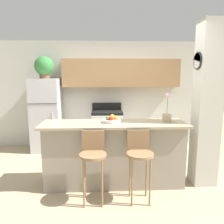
{
  "coord_description": "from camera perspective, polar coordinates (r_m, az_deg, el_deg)",
  "views": [
    {
      "loc": [
        -0.2,
        -3.31,
        1.73
      ],
      "look_at": [
        0.0,
        0.73,
        1.06
      ],
      "focal_mm": 35.0,
      "sensor_mm": 36.0,
      "label": 1
    }
  ],
  "objects": [
    {
      "name": "bar_stool_right",
      "position": [
        3.07,
        7.2,
        -11.06
      ],
      "size": [
        0.37,
        0.37,
        0.98
      ],
      "color": "olive",
      "rests_on": "ground_plane"
    },
    {
      "name": "refrigerator",
      "position": [
        5.28,
        -16.7,
        -0.72
      ],
      "size": [
        0.64,
        0.65,
        1.67
      ],
      "color": "silver",
      "rests_on": "ground_plane"
    },
    {
      "name": "wall_back",
      "position": [
        5.36,
        0.46,
        6.83
      ],
      "size": [
        5.6,
        0.38,
        2.55
      ],
      "color": "silver",
      "rests_on": "ground_plane"
    },
    {
      "name": "fruit_bowl",
      "position": [
        3.41,
        -0.1,
        -2.12
      ],
      "size": [
        0.28,
        0.28,
        0.12
      ],
      "color": "silver",
      "rests_on": "counter_bar"
    },
    {
      "name": "counter_bar",
      "position": [
        3.54,
        0.6,
        -10.75
      ],
      "size": [
        2.27,
        0.64,
        1.01
      ],
      "color": "gray",
      "rests_on": "ground_plane"
    },
    {
      "name": "stove_range",
      "position": [
        5.24,
        -1.28,
        -4.57
      ],
      "size": [
        0.72,
        0.6,
        1.07
      ],
      "color": "white",
      "rests_on": "ground_plane"
    },
    {
      "name": "potted_plant_on_fridge",
      "position": [
        5.21,
        -17.28,
        11.25
      ],
      "size": [
        0.43,
        0.43,
        0.49
      ],
      "color": "brown",
      "rests_on": "refrigerator"
    },
    {
      "name": "ground_plane",
      "position": [
        3.74,
        0.58,
        -18.07
      ],
      "size": [
        14.0,
        14.0,
        0.0
      ],
      "primitive_type": "plane",
      "color": "tan"
    },
    {
      "name": "bar_stool_left",
      "position": [
        3.03,
        -4.97,
        -11.31
      ],
      "size": [
        0.37,
        0.37,
        0.98
      ],
      "color": "olive",
      "rests_on": "ground_plane"
    },
    {
      "name": "orchid_vase",
      "position": [
        3.55,
        14.15,
        -0.51
      ],
      "size": [
        0.11,
        0.11,
        0.46
      ],
      "color": "tan",
      "rests_on": "counter_bar"
    },
    {
      "name": "pillar_right",
      "position": [
        3.69,
        23.54,
        1.65
      ],
      "size": [
        0.38,
        0.32,
        2.55
      ],
      "color": "silver",
      "rests_on": "ground_plane"
    }
  ]
}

